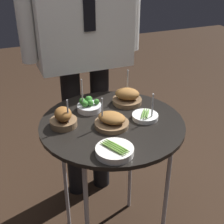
{
  "coord_description": "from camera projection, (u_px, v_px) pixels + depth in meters",
  "views": [
    {
      "loc": [
        -0.46,
        -1.12,
        1.48
      ],
      "look_at": [
        0.0,
        0.0,
        0.82
      ],
      "focal_mm": 50.0,
      "sensor_mm": 36.0,
      "label": 1
    }
  ],
  "objects": [
    {
      "name": "bowl_roast_front_left",
      "position": [
        127.0,
        97.0,
        1.55
      ],
      "size": [
        0.15,
        0.15,
        0.16
      ],
      "color": "brown",
      "rests_on": "serving_cart"
    },
    {
      "name": "bowl_asparagus_near_rim",
      "position": [
        145.0,
        116.0,
        1.42
      ],
      "size": [
        0.12,
        0.12,
        0.13
      ],
      "color": "white",
      "rests_on": "serving_cart"
    },
    {
      "name": "bowl_asparagus_back_left",
      "position": [
        115.0,
        151.0,
        1.18
      ],
      "size": [
        0.15,
        0.15,
        0.04
      ],
      "color": "silver",
      "rests_on": "serving_cart"
    },
    {
      "name": "serving_cart",
      "position": [
        112.0,
        133.0,
        1.43
      ],
      "size": [
        0.65,
        0.65,
        0.77
      ],
      "color": "black",
      "rests_on": "ground_plane"
    },
    {
      "name": "bowl_roast_center",
      "position": [
        112.0,
        121.0,
        1.35
      ],
      "size": [
        0.15,
        0.15,
        0.14
      ],
      "color": "brown",
      "rests_on": "serving_cart"
    },
    {
      "name": "waiter_figure",
      "position": [
        82.0,
        19.0,
        1.61
      ],
      "size": [
        0.66,
        0.25,
        1.78
      ],
      "color": "black",
      "rests_on": "ground_plane"
    },
    {
      "name": "bowl_broccoli_far_rim",
      "position": [
        89.0,
        106.0,
        1.48
      ],
      "size": [
        0.12,
        0.12,
        0.17
      ],
      "color": "silver",
      "rests_on": "serving_cart"
    },
    {
      "name": "bowl_roast_front_center",
      "position": [
        63.0,
        118.0,
        1.35
      ],
      "size": [
        0.12,
        0.12,
        0.14
      ],
      "color": "brown",
      "rests_on": "serving_cart"
    }
  ]
}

